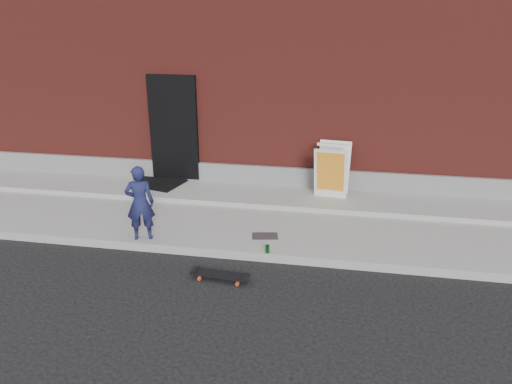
% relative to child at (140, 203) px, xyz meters
% --- Properties ---
extents(ground, '(80.00, 80.00, 0.00)m').
position_rel_child_xyz_m(ground, '(2.29, -0.20, -0.80)').
color(ground, black).
rests_on(ground, ground).
extents(sidewalk, '(20.00, 3.00, 0.15)m').
position_rel_child_xyz_m(sidewalk, '(2.29, 1.30, -0.73)').
color(sidewalk, gray).
rests_on(sidewalk, ground).
extents(apron, '(20.00, 1.20, 0.10)m').
position_rel_child_xyz_m(apron, '(2.29, 2.20, -0.60)').
color(apron, gray).
rests_on(apron, sidewalk).
extents(building, '(20.00, 8.10, 5.00)m').
position_rel_child_xyz_m(building, '(2.29, 6.79, 1.70)').
color(building, maroon).
rests_on(building, ground).
extents(child, '(0.55, 0.45, 1.30)m').
position_rel_child_xyz_m(child, '(0.00, 0.00, 0.00)').
color(child, '#181B44').
rests_on(child, sidewalk).
extents(skateboard, '(0.88, 0.29, 0.10)m').
position_rel_child_xyz_m(skateboard, '(1.57, -0.85, -0.72)').
color(skateboard, red).
rests_on(skateboard, ground).
extents(pizza_sign, '(0.72, 0.83, 1.08)m').
position_rel_child_xyz_m(pizza_sign, '(3.09, 2.34, -0.01)').
color(pizza_sign, silver).
rests_on(pizza_sign, apron).
extents(soda_can, '(0.08, 0.08, 0.13)m').
position_rel_child_xyz_m(soda_can, '(2.18, -0.15, -0.58)').
color(soda_can, '#1A8631').
rests_on(soda_can, sidewalk).
extents(doormat, '(1.18, 1.04, 0.03)m').
position_rel_child_xyz_m(doormat, '(-0.61, 2.39, -0.54)').
color(doormat, black).
rests_on(doormat, apron).
extents(utility_plate, '(0.48, 0.36, 0.01)m').
position_rel_child_xyz_m(utility_plate, '(2.05, 0.43, -0.64)').
color(utility_plate, '#525257').
rests_on(utility_plate, sidewalk).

